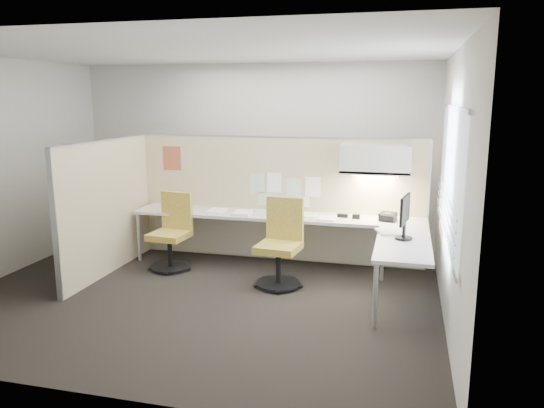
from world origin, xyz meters
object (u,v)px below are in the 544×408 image
(desk, at_px, (298,227))
(monitor, at_px, (405,214))
(phone, at_px, (387,217))
(chair_left, at_px, (172,234))
(chair_right, at_px, (281,246))

(desk, distance_m, monitor, 1.61)
(phone, bearing_deg, monitor, -62.54)
(phone, bearing_deg, chair_left, -157.77)
(phone, bearing_deg, chair_right, -137.25)
(desk, distance_m, chair_left, 1.71)
(chair_right, relative_size, monitor, 2.15)
(desk, relative_size, chair_right, 3.75)
(chair_left, bearing_deg, phone, 14.11)
(chair_left, height_order, monitor, monitor)
(chair_right, bearing_deg, chair_left, 176.37)
(desk, bearing_deg, chair_left, -170.31)
(desk, height_order, chair_right, chair_right)
(phone, bearing_deg, desk, -159.58)
(chair_right, height_order, phone, chair_right)
(desk, xyz_separation_m, monitor, (1.37, -0.74, 0.42))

